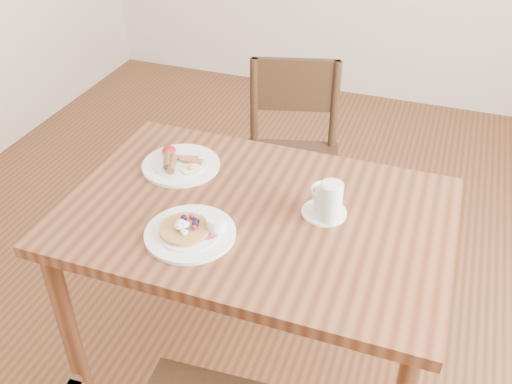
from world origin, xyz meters
TOP-DOWN VIEW (x-y plane):
  - ground at (0.00, 0.00)m, footprint 5.00×5.00m
  - dining_table at (0.00, 0.00)m, footprint 1.20×0.80m
  - chair_far at (-0.11, 0.77)m, footprint 0.51×0.51m
  - pancake_plate at (-0.14, -0.18)m, footprint 0.27×0.27m
  - breakfast_plate at (-0.33, 0.15)m, footprint 0.27×0.27m
  - teacup_saucer at (0.20, 0.06)m, footprint 0.14×0.14m
  - water_glass at (0.23, 0.03)m, footprint 0.07×0.07m

SIDE VIEW (x-z plane):
  - ground at x=0.00m, z-range 0.00..0.00m
  - chair_far at x=-0.11m, z-range 0.05..0.93m
  - dining_table at x=0.00m, z-range 0.28..1.03m
  - breakfast_plate at x=-0.33m, z-range 0.74..0.78m
  - pancake_plate at x=-0.14m, z-range 0.74..0.79m
  - teacup_saucer at x=0.20m, z-range 0.75..0.84m
  - water_glass at x=0.23m, z-range 0.75..0.88m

